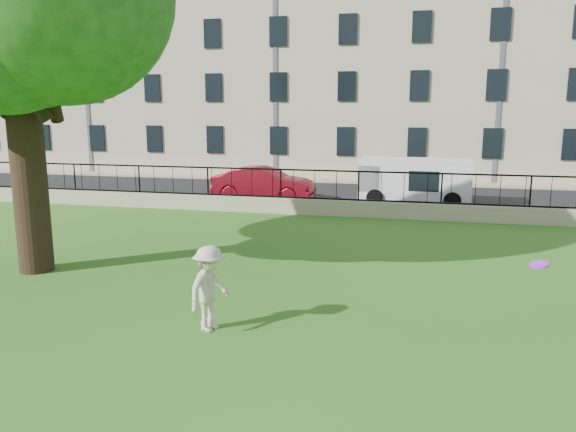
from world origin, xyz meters
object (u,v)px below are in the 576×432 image
(man, at_px, (210,288))
(white_van, at_px, (415,182))
(frisbee, at_px, (539,265))
(red_sedan, at_px, (264,184))

(man, bearing_deg, white_van, 4.08)
(frisbee, xyz_separation_m, white_van, (-2.00, 15.68, -0.81))
(man, xyz_separation_m, frisbee, (5.37, -0.66, 0.98))
(red_sedan, bearing_deg, man, -167.32)
(man, distance_m, red_sedan, 14.81)
(red_sedan, bearing_deg, frisbee, -150.20)
(man, distance_m, white_van, 15.40)
(man, height_order, frisbee, frisbee)
(man, xyz_separation_m, red_sedan, (-3.13, 14.48, -0.06))
(frisbee, relative_size, white_van, 0.06)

